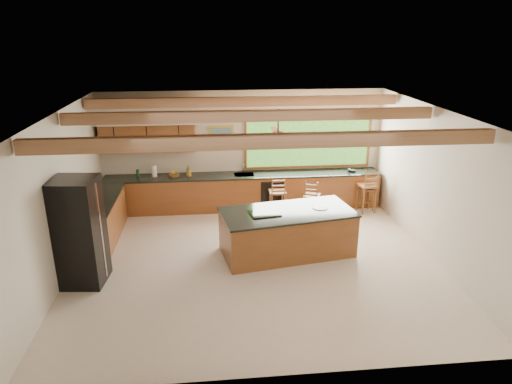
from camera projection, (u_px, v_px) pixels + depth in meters
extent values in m
plane|color=beige|center=(255.00, 261.00, 9.22)|extent=(7.20, 7.20, 0.00)
cube|color=beige|center=(243.00, 149.00, 11.75)|extent=(7.20, 0.04, 3.00)
cube|color=beige|center=(281.00, 279.00, 5.67)|extent=(7.20, 0.04, 3.00)
cube|color=beige|center=(60.00, 198.00, 8.37)|extent=(0.04, 6.50, 3.00)
cube|color=beige|center=(435.00, 185.00, 9.05)|extent=(0.04, 6.50, 3.00)
cube|color=tan|center=(255.00, 113.00, 8.20)|extent=(7.20, 6.50, 0.04)
cube|color=#A57A52|center=(266.00, 141.00, 6.75)|extent=(7.10, 0.15, 0.22)
cube|color=#A57A52|center=(253.00, 116.00, 8.72)|extent=(7.10, 0.15, 0.22)
cube|color=#A57A52|center=(245.00, 102.00, 10.40)|extent=(7.10, 0.15, 0.22)
cube|color=brown|center=(148.00, 138.00, 11.21)|extent=(2.30, 0.35, 0.70)
cube|color=beige|center=(146.00, 114.00, 10.95)|extent=(2.60, 0.50, 0.48)
cylinder|color=#FFEABF|center=(117.00, 124.00, 10.96)|extent=(0.10, 0.10, 0.01)
cylinder|color=#FFEABF|center=(176.00, 123.00, 11.09)|extent=(0.10, 0.10, 0.01)
cube|color=#69A239|center=(308.00, 141.00, 11.83)|extent=(3.20, 0.04, 1.30)
cube|color=gold|center=(221.00, 137.00, 11.55)|extent=(0.64, 0.03, 0.54)
cube|color=#407361|center=(221.00, 137.00, 11.53)|extent=(0.54, 0.01, 0.44)
cube|color=brown|center=(244.00, 192.00, 11.79)|extent=(7.00, 0.65, 0.88)
cube|color=black|center=(244.00, 175.00, 11.64)|extent=(7.04, 0.69, 0.04)
cube|color=brown|center=(102.00, 221.00, 10.02)|extent=(0.65, 2.35, 0.88)
cube|color=black|center=(99.00, 202.00, 9.86)|extent=(0.69, 2.39, 0.04)
cube|color=black|center=(273.00, 196.00, 11.56)|extent=(0.60, 0.02, 0.78)
cube|color=silver|center=(244.00, 175.00, 11.63)|extent=(0.50, 0.38, 0.03)
cylinder|color=silver|center=(243.00, 167.00, 11.77)|extent=(0.03, 0.03, 0.30)
cylinder|color=silver|center=(244.00, 163.00, 11.63)|extent=(0.03, 0.20, 0.03)
cylinder|color=white|center=(154.00, 171.00, 11.40)|extent=(0.12, 0.12, 0.31)
cylinder|color=#193F20|center=(137.00, 173.00, 11.41)|extent=(0.05, 0.05, 0.19)
cylinder|color=#193F20|center=(138.00, 174.00, 11.35)|extent=(0.06, 0.06, 0.22)
cube|color=black|center=(351.00, 170.00, 11.83)|extent=(0.20, 0.17, 0.08)
cube|color=brown|center=(287.00, 233.00, 9.43)|extent=(2.80, 1.65, 0.89)
cube|color=black|center=(288.00, 212.00, 9.27)|extent=(2.85, 1.70, 0.04)
cube|color=black|center=(265.00, 213.00, 9.13)|extent=(0.66, 0.56, 0.02)
cylinder|color=white|center=(320.00, 207.00, 9.44)|extent=(0.32, 0.32, 0.02)
cube|color=black|center=(79.00, 232.00, 8.15)|extent=(0.85, 0.83, 2.00)
cube|color=silver|center=(101.00, 231.00, 8.19)|extent=(0.03, 0.06, 1.84)
cube|color=brown|center=(312.00, 196.00, 11.03)|extent=(0.48, 0.48, 0.04)
cylinder|color=brown|center=(307.00, 210.00, 10.99)|extent=(0.03, 0.03, 0.60)
cylinder|color=brown|center=(319.00, 210.00, 11.02)|extent=(0.03, 0.03, 0.60)
cylinder|color=brown|center=(305.00, 206.00, 11.26)|extent=(0.03, 0.03, 0.60)
cylinder|color=brown|center=(316.00, 205.00, 11.29)|extent=(0.03, 0.03, 0.60)
cube|color=brown|center=(277.00, 192.00, 11.16)|extent=(0.40, 0.40, 0.04)
cylinder|color=brown|center=(272.00, 207.00, 11.12)|extent=(0.04, 0.04, 0.64)
cylinder|color=brown|center=(284.00, 207.00, 11.15)|extent=(0.04, 0.04, 0.64)
cylinder|color=brown|center=(270.00, 203.00, 11.41)|extent=(0.04, 0.04, 0.64)
cylinder|color=brown|center=(282.00, 202.00, 11.44)|extent=(0.04, 0.04, 0.64)
cube|color=brown|center=(367.00, 189.00, 11.61)|extent=(0.40, 0.40, 0.04)
cylinder|color=brown|center=(362.00, 202.00, 11.57)|extent=(0.03, 0.03, 0.57)
cylinder|color=brown|center=(373.00, 202.00, 11.59)|extent=(0.03, 0.03, 0.57)
cylinder|color=brown|center=(359.00, 198.00, 11.82)|extent=(0.03, 0.03, 0.57)
cylinder|color=brown|center=(369.00, 198.00, 11.85)|extent=(0.03, 0.03, 0.57)
cube|color=brown|center=(367.00, 185.00, 11.47)|extent=(0.48, 0.48, 0.04)
cylinder|color=brown|center=(362.00, 202.00, 11.43)|extent=(0.04, 0.04, 0.69)
cylinder|color=brown|center=(375.00, 201.00, 11.46)|extent=(0.04, 0.04, 0.69)
cylinder|color=brown|center=(358.00, 197.00, 11.74)|extent=(0.04, 0.04, 0.69)
cylinder|color=brown|center=(370.00, 196.00, 11.77)|extent=(0.04, 0.04, 0.69)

